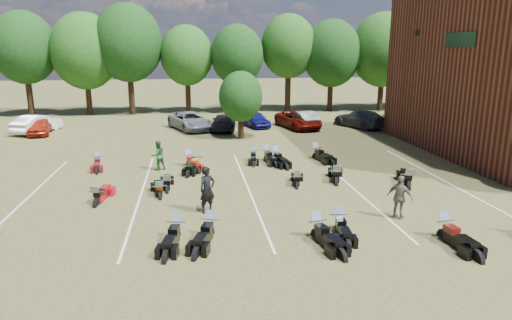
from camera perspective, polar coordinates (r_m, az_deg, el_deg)
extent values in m
plane|color=brown|center=(19.53, 9.01, -5.99)|extent=(160.00, 160.00, 0.00)
imported|color=#9C210E|center=(38.94, -25.44, 3.82)|extent=(2.13, 3.97, 1.28)
imported|color=silver|center=(39.85, -25.71, 4.11)|extent=(3.07, 4.65, 1.45)
imported|color=gray|center=(37.65, -8.18, 4.85)|extent=(4.14, 5.70, 1.44)
imported|color=black|center=(37.09, -4.05, 4.73)|extent=(2.39, 4.75, 1.32)
imported|color=#0C0D58|center=(38.66, -0.12, 5.14)|extent=(2.55, 4.15, 1.32)
imported|color=#A2A19E|center=(38.51, 5.81, 5.11)|extent=(2.33, 4.51, 1.42)
imported|color=#5D0C05|center=(38.14, 5.29, 5.04)|extent=(3.51, 5.56, 1.43)
imported|color=#333438|center=(39.33, 12.86, 5.05)|extent=(3.95, 5.44, 1.46)
imported|color=black|center=(18.64, -6.10, -3.73)|extent=(0.84, 0.74, 1.93)
imported|color=#225C2A|center=(25.56, -12.15, 0.58)|extent=(1.00, 0.93, 1.65)
imported|color=#5D5A4F|center=(18.78, 17.55, -4.47)|extent=(1.03, 1.03, 1.75)
cube|color=black|center=(33.07, 19.40, 14.77)|extent=(0.30, 0.40, 0.30)
cube|color=black|center=(28.75, 24.16, 13.58)|extent=(0.06, 3.00, 0.80)
cylinder|color=black|center=(49.23, -26.53, 7.22)|extent=(0.58, 0.58, 4.08)
ellipsoid|color=#1E4C19|center=(49.01, -27.08, 12.19)|extent=(6.00, 6.00, 6.90)
cylinder|color=black|center=(47.89, -20.80, 7.62)|extent=(0.58, 0.58, 4.08)
ellipsoid|color=#1E4C19|center=(47.67, -21.26, 12.75)|extent=(6.00, 6.00, 6.90)
cylinder|color=black|center=(47.05, -14.81, 7.97)|extent=(0.57, 0.58, 4.08)
ellipsoid|color=#1E4C19|center=(46.83, -15.14, 13.19)|extent=(6.00, 6.00, 6.90)
cylinder|color=black|center=(46.74, -8.65, 8.23)|extent=(0.57, 0.58, 4.08)
ellipsoid|color=#1E4C19|center=(46.52, -8.85, 13.50)|extent=(6.00, 6.00, 6.90)
cylinder|color=black|center=(46.96, -2.48, 8.40)|extent=(0.58, 0.58, 4.08)
ellipsoid|color=#1E4C19|center=(46.73, -2.53, 13.65)|extent=(6.00, 6.00, 6.90)
cylinder|color=black|center=(47.70, 3.58, 8.48)|extent=(0.57, 0.58, 4.08)
ellipsoid|color=#1E4C19|center=(47.48, 3.66, 13.64)|extent=(6.00, 6.00, 6.90)
cylinder|color=black|center=(48.95, 9.38, 8.46)|extent=(0.57, 0.58, 4.08)
ellipsoid|color=#1E4C19|center=(48.73, 9.59, 13.49)|extent=(6.00, 6.00, 6.90)
cylinder|color=black|center=(50.66, 14.85, 8.37)|extent=(0.57, 0.58, 4.08)
ellipsoid|color=#1E4C19|center=(50.45, 15.16, 13.22)|extent=(6.00, 6.00, 6.90)
cylinder|color=black|center=(52.79, 19.91, 8.21)|extent=(0.58, 0.58, 4.08)
ellipsoid|color=#1E4C19|center=(52.59, 20.31, 12.86)|extent=(6.00, 6.00, 6.90)
cylinder|color=black|center=(55.29, 24.55, 8.02)|extent=(0.58, 0.58, 4.08)
ellipsoid|color=#1E4C19|center=(55.10, 25.01, 12.44)|extent=(6.00, 6.00, 6.90)
cylinder|color=black|center=(33.68, -1.89, 4.31)|extent=(0.24, 0.24, 1.90)
sphere|color=#1E4C19|center=(33.39, -1.92, 7.95)|extent=(3.20, 3.20, 3.20)
cube|color=silver|center=(22.81, -26.80, -4.41)|extent=(0.10, 14.00, 0.01)
cube|color=silver|center=(21.69, -14.18, -4.19)|extent=(0.10, 14.00, 0.01)
cube|color=silver|center=(21.70, -0.93, -3.74)|extent=(0.10, 14.00, 0.01)
cube|color=silver|center=(22.84, 11.64, -3.13)|extent=(0.10, 14.00, 0.01)
cube|color=silver|center=(24.94, 22.54, -2.47)|extent=(0.10, 14.00, 0.01)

